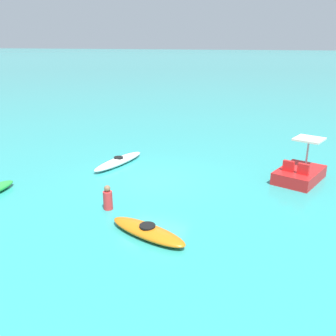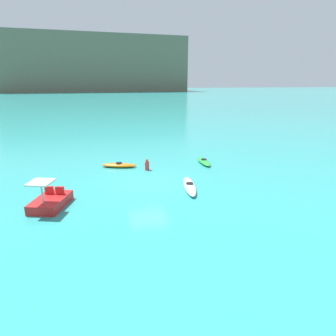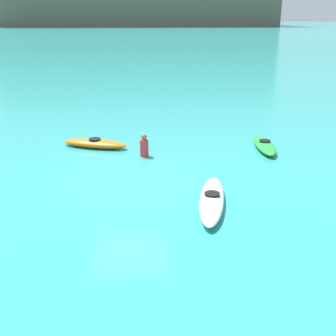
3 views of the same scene
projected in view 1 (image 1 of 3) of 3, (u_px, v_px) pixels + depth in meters
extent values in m
plane|color=teal|center=(154.00, 181.00, 14.99)|extent=(600.00, 600.00, 0.00)
ellipsoid|color=white|center=(119.00, 161.00, 17.01)|extent=(1.23, 3.42, 0.32)
cylinder|color=black|center=(119.00, 157.00, 16.95)|extent=(0.50, 0.50, 0.05)
ellipsoid|color=orange|center=(148.00, 231.00, 10.68)|extent=(2.83, 1.50, 0.32)
cylinder|color=black|center=(147.00, 226.00, 10.62)|extent=(0.60, 0.60, 0.05)
cube|color=red|center=(299.00, 175.00, 15.00)|extent=(2.14, 2.74, 0.50)
cube|color=red|center=(288.00, 166.00, 14.62)|extent=(0.47, 0.28, 0.44)
cube|color=red|center=(303.00, 169.00, 14.26)|extent=(0.47, 0.28, 0.44)
cylinder|color=#B2B2B7|center=(307.00, 153.00, 15.25)|extent=(0.08, 0.08, 1.10)
cube|color=silver|center=(309.00, 139.00, 15.06)|extent=(1.38, 1.38, 0.08)
cylinder|color=red|center=(108.00, 200.00, 12.38)|extent=(0.32, 0.32, 0.65)
sphere|color=#8C6647|center=(107.00, 188.00, 12.24)|extent=(0.22, 0.22, 0.22)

